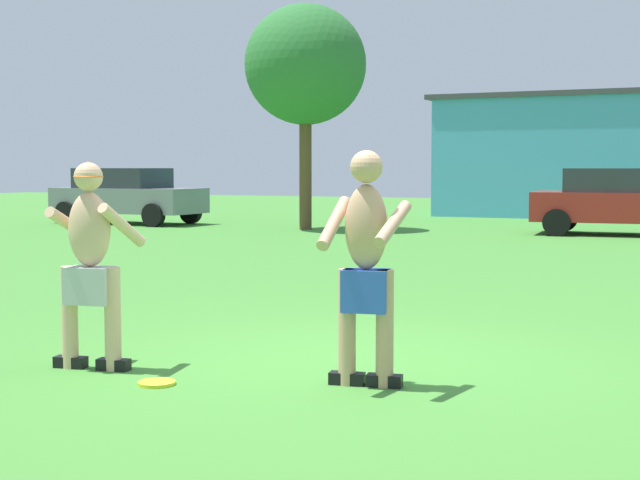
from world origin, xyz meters
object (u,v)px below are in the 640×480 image
object	(u,v)px
car_red_near_post	(624,200)
tree_left_field	(305,66)
player_in_blue	(366,263)
player_with_cap	(90,256)
car_gray_mid_lot	(127,195)
frisbee	(157,383)

from	to	relation	value
car_red_near_post	tree_left_field	xyz separation A→B (m)	(-7.73, -1.35, 3.37)
player_in_blue	player_with_cap	bearing A→B (deg)	-170.14
tree_left_field	player_with_cap	bearing A→B (deg)	-69.67
player_in_blue	car_gray_mid_lot	size ratio (longest dim) A/B	0.40
frisbee	tree_left_field	distance (m)	17.97
player_with_cap	tree_left_field	xyz separation A→B (m)	(-5.90, 15.91, 3.30)
player_with_cap	car_gray_mid_lot	size ratio (longest dim) A/B	0.38
frisbee	tree_left_field	world-z (taller)	tree_left_field
frisbee	car_red_near_post	distance (m)	17.55
player_in_blue	frisbee	world-z (taller)	player_in_blue
frisbee	car_gray_mid_lot	size ratio (longest dim) A/B	0.06
frisbee	car_gray_mid_lot	xyz separation A→B (m)	(-12.38, 16.21, 0.81)
player_with_cap	player_in_blue	xyz separation A→B (m)	(2.20, 0.38, 0.01)
player_in_blue	frisbee	distance (m)	1.79
player_with_cap	tree_left_field	distance (m)	17.28
frisbee	car_red_near_post	bearing A→B (deg)	86.57
frisbee	car_red_near_post	size ratio (longest dim) A/B	0.06
player_in_blue	tree_left_field	xyz separation A→B (m)	(-8.09, 15.52, 3.29)
car_gray_mid_lot	tree_left_field	size ratio (longest dim) A/B	0.75
player_in_blue	car_red_near_post	xyz separation A→B (m)	(-0.37, 16.87, -0.09)
player_in_blue	car_gray_mid_lot	bearing A→B (deg)	131.49
player_in_blue	car_gray_mid_lot	world-z (taller)	player_in_blue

